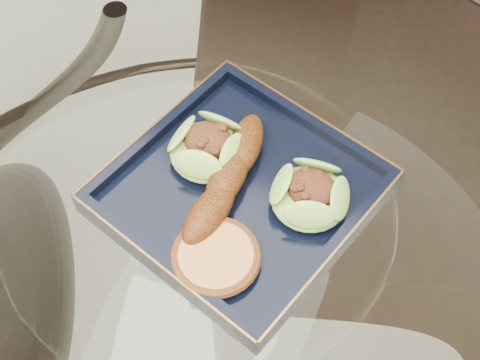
% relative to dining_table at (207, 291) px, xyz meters
% --- Properties ---
extents(dining_table, '(1.13, 1.13, 0.77)m').
position_rel_dining_table_xyz_m(dining_table, '(0.00, 0.00, 0.00)').
color(dining_table, white).
rests_on(dining_table, ground).
extents(dining_chair, '(0.51, 0.51, 0.89)m').
position_rel_dining_table_xyz_m(dining_chair, '(-0.01, 0.42, -0.10)').
color(dining_chair, black).
rests_on(dining_chair, ground).
extents(navy_plate, '(0.33, 0.33, 0.02)m').
position_rel_dining_table_xyz_m(navy_plate, '(0.02, 0.06, 0.17)').
color(navy_plate, black).
rests_on(navy_plate, dining_table).
extents(lettuce_wrap_left, '(0.12, 0.12, 0.03)m').
position_rel_dining_table_xyz_m(lettuce_wrap_left, '(-0.03, 0.08, 0.20)').
color(lettuce_wrap_left, '#60922A').
rests_on(lettuce_wrap_left, navy_plate).
extents(lettuce_wrap_right, '(0.10, 0.10, 0.03)m').
position_rel_dining_table_xyz_m(lettuce_wrap_right, '(0.10, 0.07, 0.20)').
color(lettuce_wrap_right, '#518C28').
rests_on(lettuce_wrap_right, navy_plate).
extents(roasted_plantain, '(0.04, 0.18, 0.03)m').
position_rel_dining_table_xyz_m(roasted_plantain, '(0.01, 0.06, 0.20)').
color(roasted_plantain, '#622C0A').
rests_on(roasted_plantain, navy_plate).
extents(crumb_patty, '(0.10, 0.10, 0.02)m').
position_rel_dining_table_xyz_m(crumb_patty, '(0.04, -0.03, 0.19)').
color(crumb_patty, '#C28140').
rests_on(crumb_patty, navy_plate).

